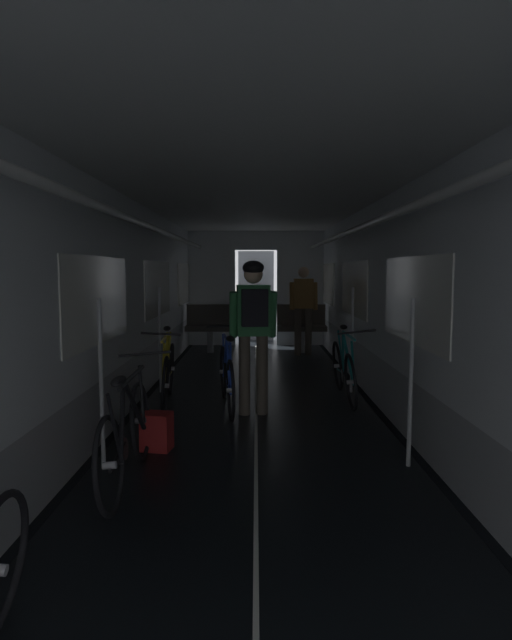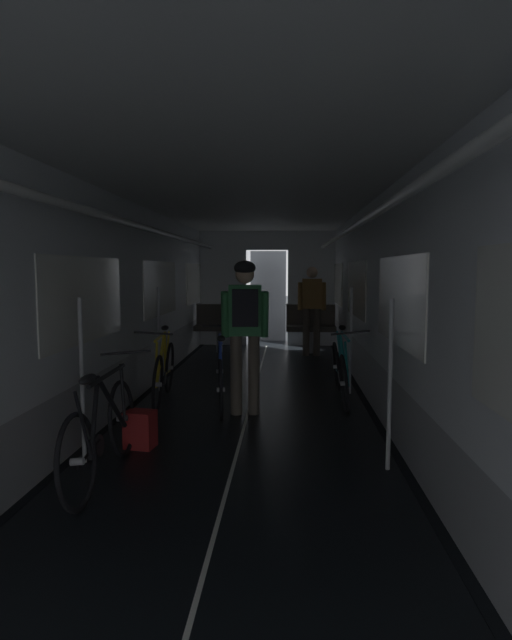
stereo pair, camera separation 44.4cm
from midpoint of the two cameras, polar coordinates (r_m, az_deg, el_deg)
name	(u,v)px [view 2 (the right image)]	position (r m, az deg, el deg)	size (l,w,h in m)	color
train_car_shell	(247,263)	(5.65, 1.28, 6.28)	(3.14, 12.34, 2.57)	black
bench_seat_far_left	(220,323)	(10.24, -2.81, -0.37)	(0.98, 0.51, 0.95)	gray
bench_seat_far_right	(310,324)	(10.20, 7.29, -0.43)	(0.98, 0.51, 0.95)	gray
bicycle_black	(102,431)	(4.18, -13.66, -11.92)	(0.44, 1.69, 0.95)	black
bicycle_teal	(341,370)	(6.55, 11.26, -5.49)	(0.44, 1.69, 0.95)	black
bicycle_yellow	(164,371)	(6.43, -8.21, -5.64)	(0.44, 1.69, 0.95)	black
person_cyclist_aisle	(245,320)	(5.71, 1.00, -0.02)	(0.55, 0.41, 1.73)	brown
bicycle_blue_in_aisle	(220,376)	(6.10, -1.88, -6.20)	(0.44, 1.68, 0.94)	black
person_standing_near_bench	(312,304)	(9.79, 7.48, 1.71)	(0.53, 0.23, 1.69)	brown
backpack_on_floor	(140,429)	(4.90, -10.10, -11.83)	(0.26, 0.20, 0.34)	maroon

